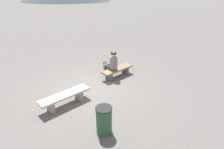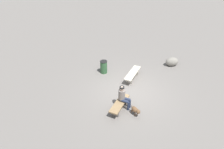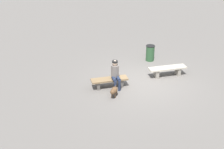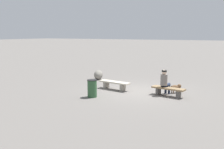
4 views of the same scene
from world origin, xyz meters
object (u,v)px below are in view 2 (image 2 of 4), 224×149
object	(u,v)px
dog	(135,110)
bench_right	(120,105)
bench_left	(133,74)
seated_person	(123,96)
boulder	(172,62)
trash_bin	(104,67)

from	to	relation	value
dog	bench_right	bearing A→B (deg)	-150.99
bench_left	bench_right	bearing A→B (deg)	8.09
seated_person	boulder	xyz separation A→B (m)	(-5.11, 2.08, -0.42)
bench_right	dog	size ratio (longest dim) A/B	2.97
seated_person	bench_right	bearing A→B (deg)	-18.44
bench_right	boulder	xyz separation A→B (m)	(-5.34, 2.20, -0.00)
bench_left	bench_right	world-z (taller)	bench_left
seated_person	trash_bin	xyz separation A→B (m)	(-2.87, -2.04, -0.30)
boulder	bench_right	bearing A→B (deg)	-22.40
dog	bench_left	bearing A→B (deg)	143.82
bench_left	trash_bin	bearing A→B (deg)	-86.16
seated_person	dog	bearing A→B (deg)	71.48
bench_right	dog	world-z (taller)	dog
seated_person	boulder	distance (m)	5.53
bench_right	trash_bin	bearing A→B (deg)	-139.94
bench_right	bench_left	bearing A→B (deg)	-171.91
trash_bin	boulder	world-z (taller)	trash_bin
bench_right	seated_person	distance (m)	0.49
bench_left	seated_person	distance (m)	2.75
bench_right	boulder	world-z (taller)	boulder
seated_person	dog	distance (m)	0.92
bench_left	seated_person	xyz separation A→B (m)	(2.72, 0.11, 0.41)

